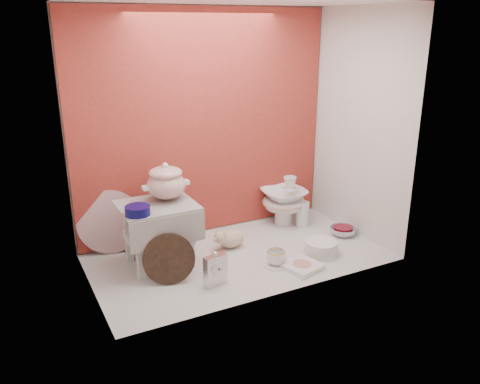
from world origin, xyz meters
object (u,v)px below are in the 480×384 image
Objects in this scene: soup_tureen at (166,181)px; porcelain_tower at (284,200)px; mantel_clock at (215,268)px; dinner_plate_stack at (321,248)px; gold_rim_teacup at (276,257)px; crystal_bowl at (343,231)px; blue_white_vase at (158,232)px; plush_pig at (231,238)px; step_stool at (158,234)px; floral_platter at (110,222)px.

porcelain_tower is (0.93, 0.15, -0.32)m from soup_tureen.
dinner_plate_stack is at bearing -8.71° from mantel_clock.
dinner_plate_stack is (0.87, -0.40, -0.46)m from soup_tureen.
porcelain_tower is (0.40, 0.55, 0.12)m from gold_rim_teacup.
dinner_plate_stack is 1.25× the size of crystal_bowl.
blue_white_vase is 0.95m from porcelain_tower.
gold_rim_teacup is (0.53, -0.40, -0.44)m from soup_tureen.
dinner_plate_stack is at bearing -24.65° from soup_tureen.
soup_tureen is 1.21× the size of dinner_plate_stack.
plush_pig reaches higher than crystal_bowl.
crystal_bowl is at bearing -8.05° from step_stool.
porcelain_tower is (0.81, 0.58, 0.08)m from mantel_clock.
porcelain_tower is at bearing 8.96° from soup_tureen.
gold_rim_teacup is (0.83, -0.65, -0.15)m from floral_platter.
soup_tureen is 0.80m from gold_rim_teacup.
floral_platter is 1.79× the size of blue_white_vase.
mantel_clock is 1.01m from porcelain_tower.
plush_pig is 1.22× the size of crystal_bowl.
porcelain_tower reaches higher than dinner_plate_stack.
step_stool reaches higher than crystal_bowl.
gold_rim_teacup is at bearing -36.84° from soup_tureen.
floral_platter is at bearing 172.02° from plush_pig.
blue_white_vase is at bearing -19.67° from floral_platter.
soup_tureen is (0.08, 0.05, 0.31)m from step_stool.
porcelain_tower is (0.06, 0.54, 0.13)m from dinner_plate_stack.
gold_rim_teacup reaches higher than crystal_bowl.
blue_white_vase is 1.15× the size of mantel_clock.
mantel_clock is at bearing -111.34° from plush_pig.
gold_rim_teacup is 0.64× the size of crystal_bowl.
plush_pig is at bearing -6.94° from soup_tureen.
porcelain_tower is (0.52, 0.20, 0.11)m from plush_pig.
gold_rim_teacup is at bearing -6.44° from mantel_clock.
step_stool reaches higher than plush_pig.
soup_tureen is 0.77× the size of porcelain_tower.
step_stool is 1.03m from porcelain_tower.
step_stool is 0.45m from mantel_clock.
dinner_plate_stack is (0.88, -0.55, -0.07)m from blue_white_vase.
step_stool reaches higher than blue_white_vase.
crystal_bowl is (0.65, 0.17, -0.03)m from gold_rim_teacup.
step_stool is 1.02m from dinner_plate_stack.
blue_white_vase reaches higher than dinner_plate_stack.
mantel_clock is at bearing -144.32° from porcelain_tower.
plush_pig reaches higher than dinner_plate_stack.
blue_white_vase is at bearing 162.35° from crystal_bowl.
step_stool is at bearing 150.15° from gold_rim_teacup.
porcelain_tower is at bearing 35.99° from plush_pig.
gold_rim_teacup is at bearing -125.95° from porcelain_tower.
blue_white_vase reaches higher than gold_rim_teacup.
floral_platter is 3.56× the size of gold_rim_teacup.
gold_rim_teacup is at bearing -38.25° from floral_platter.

